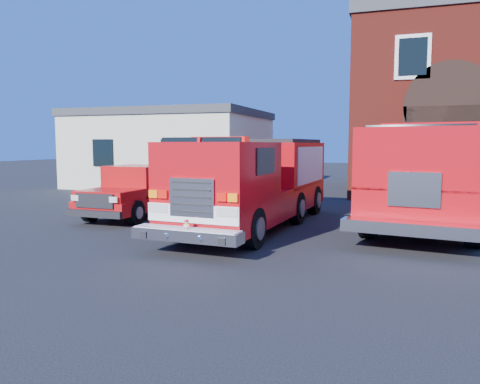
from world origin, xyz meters
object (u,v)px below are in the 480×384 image
(fire_engine, at_px, (257,181))
(pickup_truck, at_px, (142,192))
(side_building, at_px, (173,148))
(secondary_truck, at_px, (433,170))

(fire_engine, height_order, pickup_truck, fire_engine)
(fire_engine, xyz_separation_m, pickup_truck, (-4.37, 0.79, -0.54))
(pickup_truck, bearing_deg, fire_engine, -10.31)
(fire_engine, bearing_deg, side_building, 126.73)
(pickup_truck, distance_m, secondary_truck, 9.49)
(side_building, bearing_deg, pickup_truck, -68.39)
(pickup_truck, bearing_deg, side_building, 111.61)
(side_building, xyz_separation_m, secondary_truck, (13.61, -9.30, -0.53))
(side_building, height_order, fire_engine, side_building)
(fire_engine, xyz_separation_m, secondary_truck, (4.97, 2.28, 0.31))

